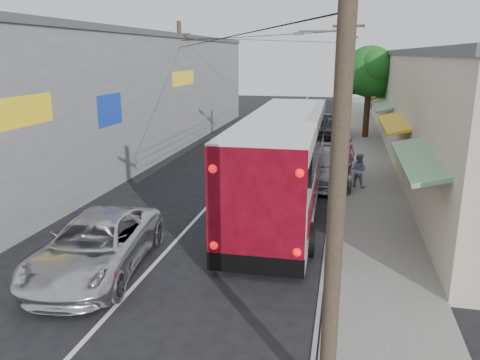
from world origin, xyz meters
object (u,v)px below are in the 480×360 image
object	(u,v)px
parked_car_mid	(335,127)
pedestrian_far	(358,170)
coach_bus	(284,160)
parked_suv	(328,167)
jeepney	(96,246)
pedestrian_near	(348,154)
parked_car_far	(328,125)

from	to	relation	value
parked_car_mid	pedestrian_far	world-z (taller)	pedestrian_far
coach_bus	parked_suv	bearing A→B (deg)	67.98
parked_suv	pedestrian_far	world-z (taller)	pedestrian_far
jeepney	pedestrian_near	distance (m)	14.76
coach_bus	parked_car_far	bearing A→B (deg)	85.75
parked_suv	pedestrian_near	xyz separation A→B (m)	(0.94, 1.92, 0.29)
parked_car_mid	parked_car_far	size ratio (longest dim) A/B	0.96
coach_bus	jeepney	xyz separation A→B (m)	(-4.40, -6.97, -1.17)
coach_bus	parked_car_mid	bearing A→B (deg)	83.82
parked_car_far	coach_bus	bearing A→B (deg)	-88.59
jeepney	parked_car_mid	xyz separation A→B (m)	(6.00, 24.10, -0.03)
parked_car_mid	parked_car_far	xyz separation A→B (m)	(-0.52, 1.00, 0.01)
parked_car_far	pedestrian_near	size ratio (longest dim) A/B	2.44
pedestrian_far	coach_bus	bearing A→B (deg)	73.01
coach_bus	pedestrian_near	world-z (taller)	coach_bus
jeepney	pedestrian_near	xyz separation A→B (m)	(6.94, 13.02, 0.28)
pedestrian_near	pedestrian_far	world-z (taller)	pedestrian_near
coach_bus	pedestrian_far	world-z (taller)	coach_bus
pedestrian_near	pedestrian_far	bearing A→B (deg)	121.51
parked_car_mid	parked_car_far	bearing A→B (deg)	112.83
pedestrian_near	pedestrian_far	distance (m)	2.79
parked_suv	parked_car_far	distance (m)	14.01
parked_suv	pedestrian_near	size ratio (longest dim) A/B	2.83
pedestrian_near	parked_car_mid	bearing A→B (deg)	-63.34
jeepney	pedestrian_far	xyz separation A→B (m)	(7.41, 10.28, 0.12)
coach_bus	parked_car_far	size ratio (longest dim) A/B	2.84
coach_bus	jeepney	bearing A→B (deg)	-123.10
parked_car_far	pedestrian_far	size ratio (longest dim) A/B	2.97
parked_car_far	jeepney	bearing A→B (deg)	-97.49
parked_car_far	parked_car_mid	bearing A→B (deg)	-57.77
parked_car_mid	pedestrian_far	distance (m)	13.90
coach_bus	pedestrian_near	bearing A→B (deg)	66.40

